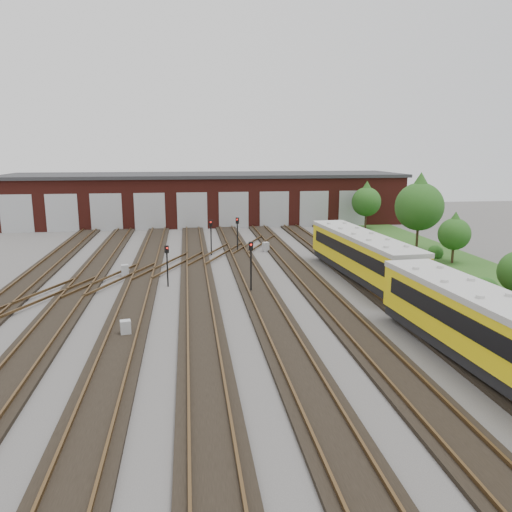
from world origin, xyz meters
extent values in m
plane|color=#454240|center=(0.00, 0.00, 0.00)|extent=(120.00, 120.00, 0.00)
cube|color=black|center=(-10.00, 0.00, 0.09)|extent=(2.40, 70.00, 0.18)
cube|color=brown|center=(-10.72, 0.00, 0.26)|extent=(0.10, 70.00, 0.15)
cube|color=brown|center=(-9.28, 0.00, 0.26)|extent=(0.10, 70.00, 0.15)
cube|color=black|center=(-6.00, 0.00, 0.09)|extent=(2.40, 70.00, 0.18)
cube|color=brown|center=(-6.72, 0.00, 0.26)|extent=(0.10, 70.00, 0.15)
cube|color=brown|center=(-5.28, 0.00, 0.26)|extent=(0.10, 70.00, 0.15)
cube|color=black|center=(-2.00, 0.00, 0.09)|extent=(2.40, 70.00, 0.18)
cube|color=brown|center=(-2.72, 0.00, 0.26)|extent=(0.10, 70.00, 0.15)
cube|color=brown|center=(-1.28, 0.00, 0.26)|extent=(0.10, 70.00, 0.15)
cube|color=black|center=(2.00, 0.00, 0.09)|extent=(2.40, 70.00, 0.18)
cube|color=brown|center=(1.28, 0.00, 0.26)|extent=(0.10, 70.00, 0.15)
cube|color=brown|center=(2.72, 0.00, 0.26)|extent=(0.10, 70.00, 0.15)
cube|color=black|center=(6.00, 0.00, 0.09)|extent=(2.40, 70.00, 0.18)
cube|color=brown|center=(5.28, 0.00, 0.26)|extent=(0.10, 70.00, 0.15)
cube|color=brown|center=(6.72, 0.00, 0.26)|extent=(0.10, 70.00, 0.15)
cube|color=black|center=(10.00, 0.00, 0.09)|extent=(2.40, 70.00, 0.18)
cube|color=brown|center=(9.28, 0.00, 0.26)|extent=(0.10, 70.00, 0.15)
cube|color=brown|center=(10.72, 0.00, 0.26)|extent=(0.10, 70.00, 0.15)
cube|color=black|center=(14.00, 0.00, 0.09)|extent=(2.40, 70.00, 0.18)
cube|color=brown|center=(13.28, 0.00, 0.26)|extent=(0.10, 70.00, 0.15)
cube|color=brown|center=(14.72, 0.00, 0.26)|extent=(0.10, 70.00, 0.15)
cube|color=brown|center=(-8.00, 10.00, 0.26)|extent=(5.40, 9.62, 0.15)
cube|color=brown|center=(-4.00, 14.00, 0.26)|extent=(5.40, 9.62, 0.15)
cube|color=brown|center=(0.00, 18.00, 0.26)|extent=(5.40, 9.62, 0.15)
cube|color=brown|center=(-12.00, 6.00, 0.26)|extent=(5.40, 9.62, 0.15)
cube|color=brown|center=(4.00, 22.00, 0.26)|extent=(5.40, 9.62, 0.15)
cube|color=#511A14|center=(0.00, 40.00, 3.00)|extent=(50.00, 12.00, 6.00)
cube|color=#2C2D2F|center=(0.00, 40.00, 6.15)|extent=(51.00, 12.50, 0.40)
cube|color=#A6A9AB|center=(-22.00, 33.98, 2.20)|extent=(3.60, 0.12, 4.40)
cube|color=#A6A9AB|center=(-17.00, 33.98, 2.20)|extent=(3.60, 0.12, 4.40)
cube|color=#A6A9AB|center=(-12.00, 33.98, 2.20)|extent=(3.60, 0.12, 4.40)
cube|color=#A6A9AB|center=(-7.00, 33.98, 2.20)|extent=(3.60, 0.12, 4.40)
cube|color=#A6A9AB|center=(-2.00, 33.98, 2.20)|extent=(3.60, 0.12, 4.40)
cube|color=#A6A9AB|center=(3.00, 33.98, 2.20)|extent=(3.60, 0.12, 4.40)
cube|color=#A6A9AB|center=(8.00, 33.98, 2.20)|extent=(3.60, 0.12, 4.40)
cube|color=#A6A9AB|center=(13.00, 33.98, 2.20)|extent=(3.60, 0.12, 4.40)
cube|color=#A6A9AB|center=(18.00, 33.98, 2.20)|extent=(3.60, 0.12, 4.40)
cube|color=#244B19|center=(19.00, 10.00, 0.03)|extent=(8.00, 55.00, 0.05)
cube|color=black|center=(10.00, -7.77, 0.63)|extent=(3.29, 14.91, 0.59)
cube|color=yellow|center=(10.00, -7.77, 2.01)|extent=(3.58, 14.93, 2.17)
cube|color=#B3B3AF|center=(10.00, -7.77, 3.24)|extent=(3.68, 14.93, 0.30)
cube|color=black|center=(8.70, -7.86, 2.25)|extent=(0.96, 12.98, 0.84)
cube|color=black|center=(10.00, 8.23, 0.63)|extent=(3.29, 14.91, 0.59)
cube|color=yellow|center=(10.00, 8.23, 2.01)|extent=(3.58, 14.93, 2.17)
cube|color=#B3B3AF|center=(10.00, 8.23, 3.24)|extent=(3.68, 14.93, 0.30)
cube|color=black|center=(8.70, 8.14, 2.25)|extent=(0.96, 12.98, 0.84)
cube|color=black|center=(11.30, 8.32, 2.25)|extent=(0.96, 12.98, 0.84)
cylinder|color=black|center=(-4.06, 8.08, 1.20)|extent=(0.10, 0.10, 2.40)
cube|color=black|center=(-4.06, 8.08, 2.67)|extent=(0.30, 0.24, 0.52)
sphere|color=red|center=(-4.06, 7.98, 2.77)|extent=(0.13, 0.13, 0.13)
cylinder|color=black|center=(1.50, 5.74, 1.46)|extent=(0.11, 0.11, 2.91)
cube|color=black|center=(1.50, 5.74, 3.19)|extent=(0.29, 0.19, 0.57)
sphere|color=red|center=(1.50, 5.63, 3.31)|extent=(0.14, 0.14, 0.14)
cylinder|color=black|center=(1.92, 18.82, 1.38)|extent=(0.11, 0.11, 2.76)
cube|color=black|center=(1.92, 18.82, 3.05)|extent=(0.32, 0.24, 0.57)
sphere|color=red|center=(1.92, 18.70, 3.16)|extent=(0.14, 0.14, 0.14)
cylinder|color=black|center=(-0.52, 18.38, 1.33)|extent=(0.11, 0.11, 2.65)
cube|color=black|center=(-0.52, 18.38, 2.93)|extent=(0.29, 0.19, 0.56)
sphere|color=red|center=(-0.52, 18.27, 3.05)|extent=(0.13, 0.13, 0.13)
cube|color=#A0A2A4|center=(-7.37, 11.50, 0.44)|extent=(0.60, 0.53, 0.89)
cube|color=#A0A2A4|center=(-5.86, -1.30, 0.44)|extent=(0.60, 0.53, 0.87)
cube|color=#A0A2A4|center=(4.62, 19.24, 0.45)|extent=(0.67, 0.62, 0.90)
cube|color=#A0A2A4|center=(9.44, 9.55, 0.56)|extent=(0.80, 0.73, 1.13)
cylinder|color=#352718|center=(18.71, 31.24, 0.89)|extent=(0.23, 0.23, 1.79)
sphere|color=#184814|center=(18.71, 31.24, 3.28)|extent=(3.48, 3.48, 3.48)
cone|color=#184814|center=(18.71, 31.24, 4.52)|extent=(2.98, 2.98, 2.48)
cylinder|color=#352718|center=(19.44, 12.23, 0.68)|extent=(0.21, 0.21, 1.37)
sphere|color=#184814|center=(19.44, 12.23, 2.50)|extent=(2.66, 2.66, 2.66)
cone|color=#184814|center=(19.44, 12.23, 3.45)|extent=(2.28, 2.28, 1.90)
cylinder|color=#352718|center=(18.81, 17.63, 1.15)|extent=(0.23, 0.23, 2.29)
sphere|color=#184814|center=(18.81, 17.63, 4.20)|extent=(4.46, 4.46, 4.46)
cone|color=#184814|center=(18.81, 17.63, 5.80)|extent=(3.82, 3.82, 3.18)
sphere|color=#184814|center=(16.19, 2.37, 0.83)|extent=(1.67, 1.67, 1.67)
sphere|color=#184814|center=(19.04, 14.40, 0.68)|extent=(1.37, 1.37, 1.37)
sphere|color=#184814|center=(18.75, 35.00, 0.73)|extent=(1.47, 1.47, 1.47)
camera|label=1|loc=(-2.56, -26.12, 9.38)|focal=35.00mm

